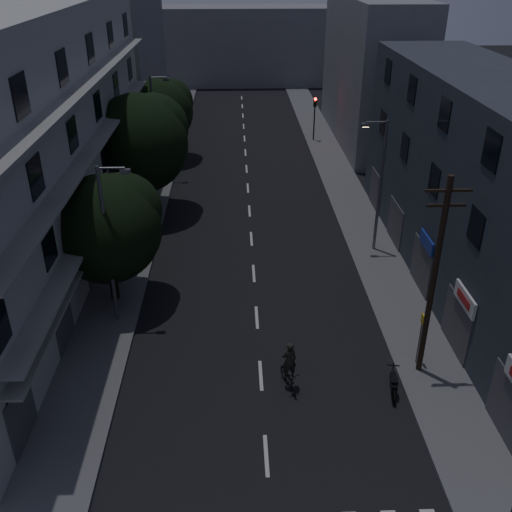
{
  "coord_description": "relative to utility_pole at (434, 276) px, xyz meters",
  "views": [
    {
      "loc": [
        -0.94,
        -13.02,
        16.36
      ],
      "look_at": [
        0.0,
        12.0,
        3.0
      ],
      "focal_mm": 40.0,
      "sensor_mm": 36.0,
      "label": 1
    }
  ],
  "objects": [
    {
      "name": "tree_far",
      "position": [
        -14.21,
        29.86,
        -0.38
      ],
      "size": [
        5.59,
        5.59,
        6.92
      ],
      "color": "black",
      "rests_on": "sidewalk_left"
    },
    {
      "name": "building_far_end",
      "position": [
        -6.97,
        63.49,
        0.13
      ],
      "size": [
        24.0,
        8.0,
        10.0
      ],
      "primitive_type": "cube",
      "color": "slate",
      "rests_on": "ground"
    },
    {
      "name": "building_far_left",
      "position": [
        -18.97,
        41.49,
        3.13
      ],
      "size": [
        6.0,
        20.0,
        16.0
      ],
      "primitive_type": "cube",
      "color": "slate",
      "rests_on": "ground"
    },
    {
      "name": "tree_near",
      "position": [
        -14.34,
        6.47,
        -0.47
      ],
      "size": [
        5.51,
        5.51,
        6.8
      ],
      "color": "black",
      "rests_on": "sidewalk_left"
    },
    {
      "name": "utility_pole",
      "position": [
        0.0,
        0.0,
        0.0
      ],
      "size": [
        1.8,
        0.24,
        9.0
      ],
      "color": "black",
      "rests_on": "sidewalk_right"
    },
    {
      "name": "bus_stop_sign",
      "position": [
        0.02,
        0.47,
        -2.98
      ],
      "size": [
        0.06,
        0.35,
        2.52
      ],
      "color": "#595B60",
      "rests_on": "sidewalk_right"
    },
    {
      "name": "sidewalk_left",
      "position": [
        -14.47,
        18.49,
        -4.79
      ],
      "size": [
        3.0,
        90.0,
        0.15
      ],
      "primitive_type": "cube",
      "color": "#565659",
      "rests_on": "ground"
    },
    {
      "name": "traffic_signal_far_left",
      "position": [
        -13.58,
        31.96,
        -1.77
      ],
      "size": [
        0.28,
        0.37,
        4.1
      ],
      "color": "black",
      "rests_on": "sidewalk_left"
    },
    {
      "name": "street_lamp_left_near",
      "position": [
        -13.83,
        4.43,
        -0.27
      ],
      "size": [
        1.51,
        0.25,
        8.0
      ],
      "color": "slate",
      "rests_on": "sidewalk_left"
    },
    {
      "name": "sidewalk_right",
      "position": [
        0.53,
        18.49,
        -4.79
      ],
      "size": [
        3.0,
        90.0,
        0.15
      ],
      "primitive_type": "cube",
      "color": "#565659",
      "rests_on": "ground"
    },
    {
      "name": "building_far_right",
      "position": [
        5.03,
        35.49,
        1.63
      ],
      "size": [
        6.0,
        20.0,
        13.0
      ],
      "primitive_type": "cube",
      "color": "slate",
      "rests_on": "ground"
    },
    {
      "name": "tree_mid",
      "position": [
        -14.31,
        18.13,
        0.4
      ],
      "size": [
        6.66,
        6.66,
        8.19
      ],
      "color": "black",
      "rests_on": "sidewalk_left"
    },
    {
      "name": "cyclist",
      "position": [
        -5.82,
        -0.74,
        -4.1
      ],
      "size": [
        1.09,
        1.89,
        2.27
      ],
      "rotation": [
        0.0,
        0.0,
        0.28
      ],
      "color": "black",
      "rests_on": "ground"
    },
    {
      "name": "building_right",
      "position": [
        5.03,
        7.49,
        0.63
      ],
      "size": [
        6.19,
        28.0,
        11.0
      ],
      "color": "#2C323C",
      "rests_on": "ground"
    },
    {
      "name": "ground",
      "position": [
        -6.97,
        18.49,
        -4.87
      ],
      "size": [
        160.0,
        160.0,
        0.0
      ],
      "primitive_type": "plane",
      "color": "black",
      "rests_on": "ground"
    },
    {
      "name": "traffic_signal_far_right",
      "position": [
        -0.24,
        34.79,
        -1.77
      ],
      "size": [
        0.28,
        0.37,
        4.1
      ],
      "color": "black",
      "rests_on": "sidewalk_right"
    },
    {
      "name": "street_lamp_right",
      "position": [
        0.44,
        11.57,
        -0.27
      ],
      "size": [
        1.51,
        0.25,
        8.0
      ],
      "color": "slate",
      "rests_on": "sidewalk_right"
    },
    {
      "name": "lane_markings",
      "position": [
        -6.97,
        24.74,
        -4.86
      ],
      "size": [
        0.15,
        60.5,
        0.01
      ],
      "color": "beige",
      "rests_on": "ground"
    },
    {
      "name": "street_lamp_left_far",
      "position": [
        -14.11,
        24.9,
        -0.27
      ],
      "size": [
        1.51,
        0.25,
        8.0
      ],
      "color": "#55575D",
      "rests_on": "sidewalk_left"
    },
    {
      "name": "building_left",
      "position": [
        -18.94,
        11.49,
        2.13
      ],
      "size": [
        7.0,
        36.0,
        14.0
      ],
      "color": "#A9AAA5",
      "rests_on": "ground"
    },
    {
      "name": "motorcycle",
      "position": [
        -1.49,
        -1.34,
        -4.42
      ],
      "size": [
        0.56,
        1.77,
        1.14
      ],
      "rotation": [
        0.0,
        0.0,
        -0.17
      ],
      "color": "black",
      "rests_on": "ground"
    }
  ]
}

